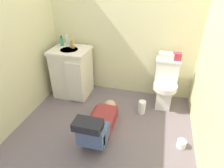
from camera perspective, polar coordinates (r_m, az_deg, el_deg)
ground_plane at (r=2.75m, az=-2.52°, el=-13.57°), size 2.85×3.18×0.04m
wall_back at (r=3.15m, az=3.28°, el=17.71°), size 2.51×0.08×2.40m
wall_left at (r=2.72m, az=-29.05°, el=12.03°), size 0.08×2.18×2.40m
toilet at (r=3.11m, az=15.39°, el=-0.11°), size 0.36×0.46×0.75m
vanity_cabinet at (r=3.32m, az=-11.59°, el=3.46°), size 0.60×0.53×0.82m
faucet at (r=3.28m, az=-11.37°, el=11.66°), size 0.02×0.02×0.10m
person_plumber at (r=2.56m, az=-3.84°, el=-11.61°), size 0.39×1.06×0.52m
tissue_box at (r=3.00m, az=15.69°, el=7.99°), size 0.22×0.11×0.10m
toiletry_bag at (r=3.01m, az=18.55°, el=7.68°), size 0.12×0.09×0.11m
soap_dispenser at (r=3.34m, az=-14.56°, el=11.97°), size 0.06×0.06×0.17m
bottle_clear at (r=3.32m, az=-13.10°, el=12.40°), size 0.04×0.04×0.17m
bottle_white at (r=3.24m, az=-12.11°, el=11.51°), size 0.05×0.05×0.11m
bottle_amber at (r=3.19m, az=-11.59°, el=11.57°), size 0.05×0.05×0.15m
paper_towel_roll at (r=2.98m, az=8.79°, el=-6.74°), size 0.11×0.11×0.21m
toilet_paper_roll at (r=2.63m, az=19.73°, el=-16.21°), size 0.11×0.11×0.10m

